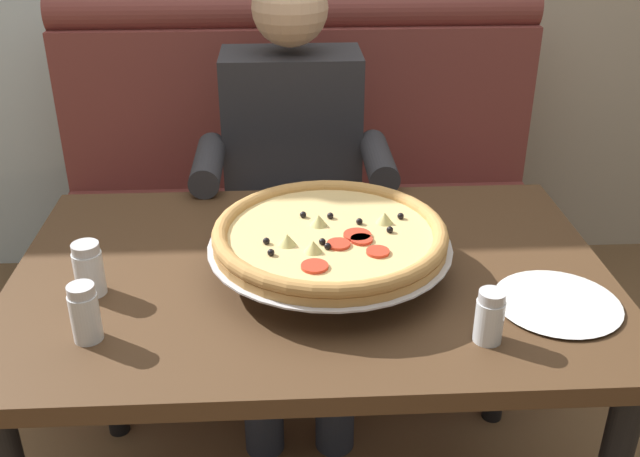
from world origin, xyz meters
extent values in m
cube|color=brown|center=(0.00, 0.75, 0.23)|extent=(1.62, 0.60, 0.46)
cube|color=brown|center=(0.00, 1.14, 0.69)|extent=(1.62, 0.18, 0.65)
cylinder|color=brown|center=(0.00, 1.14, 1.06)|extent=(1.62, 0.14, 0.14)
cube|color=#4C331E|center=(0.00, 0.00, 0.71)|extent=(1.25, 0.82, 0.04)
cylinder|color=black|center=(-0.56, 0.34, 0.35)|extent=(0.06, 0.06, 0.69)
cylinder|color=black|center=(0.56, 0.34, 0.35)|extent=(0.06, 0.06, 0.69)
cube|color=#2D3342|center=(-0.03, 0.50, 0.54)|extent=(0.34, 0.40, 0.15)
cylinder|color=#2D3342|center=(-0.13, 0.25, 0.23)|extent=(0.11, 0.11, 0.46)
cylinder|color=#2D3342|center=(0.07, 0.25, 0.23)|extent=(0.11, 0.11, 0.46)
cube|color=#2D2D33|center=(-0.03, 0.72, 0.74)|extent=(0.40, 0.22, 0.56)
cylinder|color=#2D2D33|center=(-0.26, 0.50, 0.77)|extent=(0.08, 0.28, 0.08)
cylinder|color=#2D2D33|center=(0.20, 0.50, 0.77)|extent=(0.08, 0.28, 0.08)
sphere|color=#DBB28E|center=(-0.03, 0.70, 1.15)|extent=(0.21, 0.21, 0.21)
cylinder|color=silver|center=(0.04, -0.14, 0.77)|extent=(0.01, 0.01, 0.06)
cylinder|color=silver|center=(-0.08, 0.05, 0.77)|extent=(0.01, 0.01, 0.06)
cylinder|color=silver|center=(0.15, 0.05, 0.77)|extent=(0.01, 0.01, 0.06)
torus|color=silver|center=(0.04, -0.01, 0.79)|extent=(0.28, 0.28, 0.01)
cylinder|color=silver|center=(0.04, -0.01, 0.80)|extent=(0.50, 0.50, 0.00)
cylinder|color=tan|center=(0.04, -0.01, 0.81)|extent=(0.48, 0.48, 0.02)
torus|color=tan|center=(0.04, -0.01, 0.83)|extent=(0.48, 0.48, 0.03)
cylinder|color=#E5C17A|center=(0.04, -0.01, 0.82)|extent=(0.42, 0.42, 0.01)
cylinder|color=red|center=(0.00, -0.16, 0.83)|extent=(0.05, 0.05, 0.01)
cylinder|color=red|center=(0.10, -0.05, 0.83)|extent=(0.04, 0.04, 0.01)
cylinder|color=red|center=(0.12, -0.11, 0.83)|extent=(0.05, 0.05, 0.01)
cylinder|color=red|center=(0.05, -0.07, 0.83)|extent=(0.05, 0.05, 0.01)
cylinder|color=red|center=(0.09, -0.04, 0.83)|extent=(0.06, 0.06, 0.01)
sphere|color=black|center=(0.03, -0.08, 0.84)|extent=(0.01, 0.01, 0.01)
sphere|color=black|center=(0.02, -0.06, 0.84)|extent=(0.01, 0.01, 0.01)
sphere|color=black|center=(0.04, 0.05, 0.84)|extent=(0.01, 0.01, 0.01)
sphere|color=black|center=(-0.08, -0.10, 0.84)|extent=(0.01, 0.01, 0.01)
sphere|color=black|center=(0.10, 0.02, 0.84)|extent=(0.01, 0.01, 0.01)
sphere|color=black|center=(-0.01, 0.06, 0.84)|extent=(0.01, 0.01, 0.01)
sphere|color=black|center=(0.19, 0.04, 0.84)|extent=(0.01, 0.01, 0.01)
sphere|color=black|center=(0.16, -0.02, 0.84)|extent=(0.01, 0.01, 0.01)
sphere|color=black|center=(-0.09, -0.06, 0.84)|extent=(0.01, 0.01, 0.01)
cone|color=#CCC675|center=(-0.05, -0.06, 0.84)|extent=(0.04, 0.04, 0.02)
cone|color=#CCC675|center=(0.15, 0.02, 0.84)|extent=(0.04, 0.04, 0.02)
cone|color=#CCC675|center=(0.00, -0.09, 0.84)|extent=(0.04, 0.04, 0.02)
cone|color=#CCC675|center=(0.02, 0.02, 0.84)|extent=(0.04, 0.04, 0.02)
cylinder|color=white|center=(-0.41, -0.23, 0.78)|extent=(0.05, 0.05, 0.09)
cylinder|color=#A82D19|center=(-0.41, -0.23, 0.76)|extent=(0.04, 0.04, 0.06)
cylinder|color=silver|center=(-0.41, -0.23, 0.84)|extent=(0.05, 0.05, 0.02)
cylinder|color=white|center=(-0.44, -0.07, 0.78)|extent=(0.06, 0.06, 0.09)
cylinder|color=#4C6633|center=(-0.44, -0.07, 0.77)|extent=(0.05, 0.05, 0.06)
cylinder|color=silver|center=(-0.44, -0.07, 0.84)|extent=(0.05, 0.05, 0.02)
cylinder|color=white|center=(0.31, -0.27, 0.78)|extent=(0.05, 0.05, 0.08)
cylinder|color=silver|center=(0.31, -0.27, 0.76)|extent=(0.04, 0.04, 0.04)
cylinder|color=silver|center=(0.31, -0.27, 0.83)|extent=(0.05, 0.05, 0.02)
cylinder|color=white|center=(0.47, -0.16, 0.74)|extent=(0.17, 0.17, 0.01)
cone|color=white|center=(0.47, -0.16, 0.75)|extent=(0.25, 0.25, 0.01)
camera|label=1|loc=(-0.05, -1.33, 1.52)|focal=40.91mm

